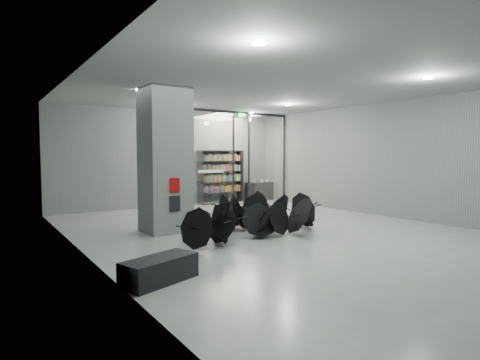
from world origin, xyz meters
TOP-DOWN VIEW (x-y plane):
  - room at (0.00, 0.00)m, footprint 14.00×14.02m
  - column at (-2.50, 2.00)m, footprint 1.20×1.20m
  - fire_cabinet at (-2.50, 1.38)m, footprint 0.28×0.04m
  - info_panel at (-2.50, 1.38)m, footprint 0.30×0.03m
  - exit_sign at (2.40, 5.30)m, footprint 0.30×0.06m
  - glass_partition at (2.39, 5.50)m, footprint 5.06×0.08m
  - bench at (-4.37, -2.05)m, footprint 1.42×0.95m
  - bookshelf at (2.24, 6.75)m, footprint 2.20×0.71m
  - shop_counter at (4.37, 6.60)m, footprint 1.48×0.68m
  - umbrella_cluster at (-0.54, 0.47)m, footprint 4.82×3.69m

SIDE VIEW (x-z plane):
  - bench at x=-4.37m, z-range 0.00..0.42m
  - umbrella_cluster at x=-0.54m, z-range -0.36..0.97m
  - shop_counter at x=4.37m, z-range 0.00..0.86m
  - info_panel at x=-2.50m, z-range 0.64..1.06m
  - bookshelf at x=2.24m, z-range 0.00..2.37m
  - fire_cabinet at x=-2.50m, z-range 1.16..1.54m
  - column at x=-2.50m, z-range 0.00..4.00m
  - glass_partition at x=2.39m, z-range 0.18..4.18m
  - room at x=0.00m, z-range 0.84..4.85m
  - exit_sign at x=2.40m, z-range 3.74..3.90m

